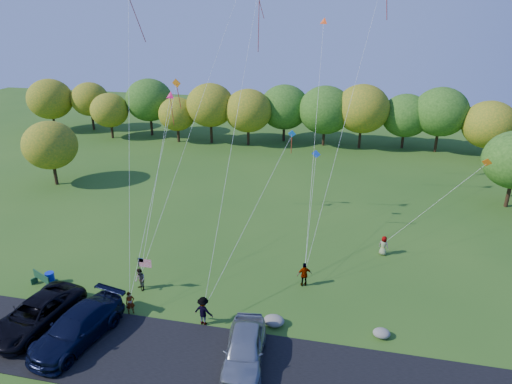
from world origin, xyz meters
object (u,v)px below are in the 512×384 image
minivan_navy (77,327)px  minivan_silver (244,349)px  flyer_c (203,311)px  flyer_e (384,246)px  flyer_b (140,280)px  minivan_dark (36,314)px  flyer_a (130,303)px  park_bench (43,279)px  flyer_d (304,275)px  trash_barrel (50,278)px

minivan_navy → minivan_silver: size_ratio=1.19×
minivan_silver → flyer_c: (-3.21, 2.66, -0.02)m
flyer_e → flyer_b: bearing=55.4°
minivan_dark → flyer_c: flyer_c is taller
minivan_silver → flyer_a: (-8.05, 2.66, -0.19)m
flyer_a → flyer_c: bearing=-38.8°
minivan_navy → park_bench: (-5.57, 4.52, -0.40)m
minivan_silver → flyer_d: bearing=67.2°
flyer_e → minivan_navy: bearing=66.5°
minivan_dark → flyer_a: (4.90, 2.41, -0.15)m
flyer_a → park_bench: (-7.36, 1.50, -0.21)m
minivan_dark → trash_barrel: minivan_dark is taller
flyer_e → park_bench: size_ratio=0.83×
flyer_a → flyer_c: 4.85m
minivan_silver → park_bench: minivan_silver is taller
flyer_d → flyer_e: (5.53, 5.54, -0.10)m
minivan_silver → park_bench: size_ratio=2.81×
minivan_dark → park_bench: bearing=131.0°
flyer_a → trash_barrel: bearing=126.7°
park_bench → flyer_e: bearing=46.8°
minivan_dark → minivan_silver: (12.96, -0.24, 0.04)m
minivan_navy → trash_barrel: (-5.22, 4.83, -0.52)m
flyer_e → trash_barrel: (-22.91, -9.11, -0.33)m
park_bench → trash_barrel: size_ratio=2.08×
flyer_b → flyer_e: bearing=66.6°
flyer_a → trash_barrel: flyer_a is taller
park_bench → trash_barrel: (0.35, 0.32, -0.12)m
flyer_d → flyer_e: bearing=-156.2°
minivan_dark → minivan_navy: size_ratio=0.99×
minivan_navy → flyer_d: bearing=46.6°
minivan_dark → minivan_silver: bearing=7.8°
flyer_c → park_bench: size_ratio=1.00×
minivan_silver → trash_barrel: 15.71m
minivan_dark → minivan_silver: 12.96m
minivan_silver → park_bench: bearing=158.2°
flyer_c → flyer_e: (11.07, 10.92, -0.16)m
flyer_c → flyer_e: size_ratio=1.20×
park_bench → flyer_b: bearing=33.0°
flyer_c → park_bench: flyer_c is taller
trash_barrel → flyer_e: bearing=21.7°
park_bench → flyer_a: bearing=13.2°
flyer_a → flyer_c: flyer_c is taller
minivan_navy → flyer_b: 5.66m
park_bench → minivan_navy: bearing=-14.3°
flyer_b → flyer_d: size_ratio=0.92×
flyer_c → trash_barrel: size_ratio=2.09×
flyer_b → flyer_d: 11.26m
minivan_navy → flyer_a: 3.51m
flyer_b → flyer_c: flyer_c is taller
flyer_c → park_bench: 12.30m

